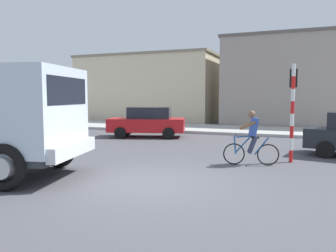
# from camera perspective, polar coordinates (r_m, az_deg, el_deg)

# --- Properties ---
(ground_plane) EXTENTS (120.00, 120.00, 0.00)m
(ground_plane) POSITION_cam_1_polar(r_m,az_deg,el_deg) (8.35, -2.13, -9.81)
(ground_plane) COLOR #4C4C51
(sidewalk_far) EXTENTS (80.00, 5.00, 0.16)m
(sidewalk_far) POSITION_cam_1_polar(r_m,az_deg,el_deg) (21.07, 12.66, -0.67)
(sidewalk_far) COLOR #ADADA8
(sidewalk_far) RESTS_ON ground
(cyclist) EXTENTS (1.69, 0.59, 1.72)m
(cyclist) POSITION_cam_1_polar(r_m,az_deg,el_deg) (10.65, 14.28, -1.99)
(cyclist) COLOR black
(cyclist) RESTS_ON ground
(traffic_light_pole) EXTENTS (0.24, 0.43, 3.20)m
(traffic_light_pole) POSITION_cam_1_polar(r_m,az_deg,el_deg) (11.49, 20.79, 4.36)
(traffic_light_pole) COLOR red
(traffic_light_pole) RESTS_ON ground
(car_white_mid) EXTENTS (4.32, 2.76, 1.60)m
(car_white_mid) POSITION_cam_1_polar(r_m,az_deg,el_deg) (17.58, -3.57, 0.73)
(car_white_mid) COLOR red
(car_white_mid) RESTS_ON ground
(building_corner_left) EXTENTS (12.16, 7.34, 5.72)m
(building_corner_left) POSITION_cam_1_polar(r_m,az_deg,el_deg) (30.17, -2.78, 6.45)
(building_corner_left) COLOR beige
(building_corner_left) RESTS_ON ground
(building_mid_block) EXTENTS (11.36, 7.19, 6.53)m
(building_mid_block) POSITION_cam_1_polar(r_m,az_deg,el_deg) (26.88, 22.33, 7.10)
(building_mid_block) COLOR #9E9389
(building_mid_block) RESTS_ON ground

